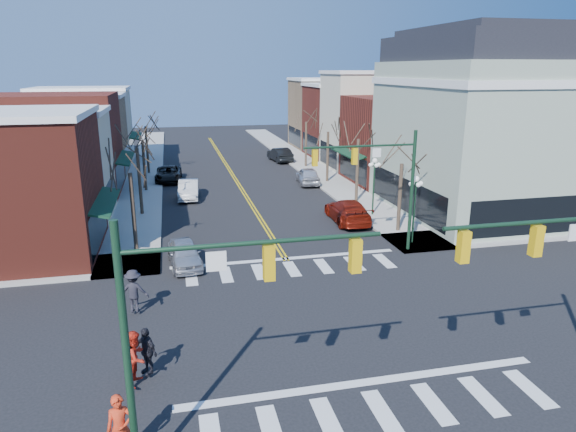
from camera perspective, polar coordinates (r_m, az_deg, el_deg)
ground at (r=22.64m, az=4.13°, el=-11.61°), size 160.00×160.00×0.00m
sidewalk_left at (r=40.59m, az=-16.31°, el=0.51°), size 3.50×70.00×0.15m
sidewalk_right at (r=43.11m, az=7.54°, el=1.92°), size 3.50×70.00×0.15m
bldg_left_brick_a at (r=32.95m, az=-29.35°, el=2.60°), size 10.00×8.50×8.00m
bldg_left_stucco_a at (r=40.35m, az=-26.38°, el=4.75°), size 10.00×7.00×7.50m
bldg_left_brick_b at (r=48.00m, az=-24.38°, el=7.16°), size 10.00×9.00×8.50m
bldg_left_tan at (r=56.09m, az=-22.78°, el=8.06°), size 10.00×7.50×7.80m
bldg_left_stucco_b at (r=63.67m, az=-21.69°, el=9.17°), size 10.00×8.00×8.20m
bldg_right_brick_a at (r=50.21m, az=12.73°, el=8.23°), size 10.00×8.50×8.00m
bldg_right_stucco at (r=57.14m, az=9.44°, el=10.32°), size 10.00×7.00×10.00m
bldg_right_brick_b at (r=64.18m, az=6.86°, el=10.35°), size 10.00×8.00×8.50m
bldg_right_tan at (r=71.71m, az=4.69°, el=11.20°), size 10.00×8.00×9.00m
victorian_corner at (r=40.67m, az=21.11°, el=9.58°), size 12.25×14.25×13.30m
traffic_mast_near_left at (r=13.10m, az=-9.62°, el=-10.42°), size 6.60×0.28×7.20m
traffic_mast_far_right at (r=29.53m, az=10.47°, el=4.48°), size 6.60×0.28×7.20m
lamppost_corner at (r=31.99m, az=13.92°, el=1.95°), size 0.36×0.36×4.33m
lamppost_midblock at (r=37.74m, az=9.54°, el=4.31°), size 0.36×0.36×4.33m
tree_left_a at (r=31.30m, az=-16.80°, el=0.32°), size 0.24×0.24×4.76m
tree_left_b at (r=39.04m, az=-16.15°, el=3.62°), size 0.24×0.24×5.04m
tree_left_c at (r=46.92m, az=-15.68°, el=5.36°), size 0.24×0.24×4.55m
tree_left_d at (r=54.78m, az=-15.37°, el=7.03°), size 0.24×0.24×4.90m
tree_right_a at (r=34.40m, az=12.30°, el=1.91°), size 0.24×0.24×4.62m
tree_right_b at (r=41.54m, az=7.69°, el=4.93°), size 0.24×0.24×5.18m
tree_right_c at (r=49.01m, az=4.42°, el=6.51°), size 0.24×0.24×4.83m
tree_right_d at (r=56.60m, az=2.01°, el=7.90°), size 0.24×0.24×4.97m
car_left_near at (r=28.86m, az=-11.43°, el=-4.14°), size 2.05×4.24×1.39m
car_left_mid at (r=43.78m, az=-10.99°, el=2.90°), size 1.92×4.72×1.52m
car_left_far at (r=51.01m, az=-13.13°, el=4.58°), size 2.63×5.31×1.45m
car_right_near at (r=36.55m, az=6.64°, el=0.56°), size 2.46×5.63×1.61m
car_right_mid at (r=48.50m, az=2.21°, el=4.51°), size 2.38×4.88×1.60m
car_right_far at (r=60.53m, az=-0.90°, el=6.84°), size 2.31×5.12×1.63m
pedestrian_red_a at (r=15.73m, az=-18.15°, el=-21.45°), size 0.75×0.53×1.95m
pedestrian_red_b at (r=18.68m, az=-16.54°, el=-14.82°), size 1.02×1.14×1.94m
pedestrian_dark_a at (r=19.16m, az=-15.46°, el=-14.21°), size 0.99×1.06×1.75m
pedestrian_dark_b at (r=23.70m, az=-16.77°, el=-7.97°), size 1.37×0.93×1.95m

